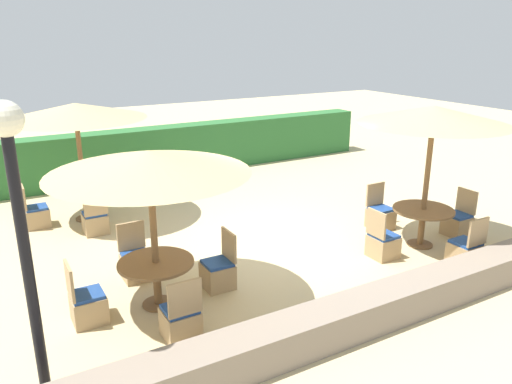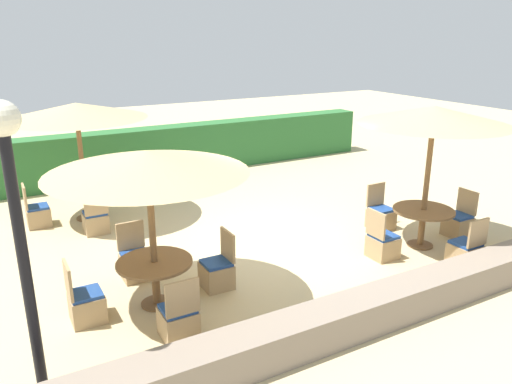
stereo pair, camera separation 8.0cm
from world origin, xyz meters
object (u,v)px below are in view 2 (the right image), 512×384
at_px(round_table_front_right, 423,217).
at_px(patio_chair_back_left_south, 96,221).
at_px(patio_chair_front_right_north, 380,216).
at_px(patio_chair_front_right_south, 465,252).
at_px(patio_chair_back_left_west, 37,214).
at_px(round_table_front_left, 155,270).
at_px(parasol_back_left, 76,111).
at_px(patio_chair_front_right_west, 382,244).
at_px(parasol_front_left, 148,162).
at_px(patio_chair_front_right_east, 458,223).
at_px(parasol_front_right, 434,116).
at_px(round_table_back_left, 85,194).
at_px(lamp_post, 14,197).
at_px(patio_chair_front_left_east, 217,272).
at_px(patio_chair_front_left_west, 86,304).
at_px(patio_chair_front_left_south, 179,320).
at_px(patio_chair_front_left_north, 136,263).

bearing_deg(round_table_front_right, patio_chair_back_left_south, 145.02).
bearing_deg(patio_chair_front_right_north, patio_chair_front_right_south, 91.64).
bearing_deg(patio_chair_back_left_west, round_table_front_left, 15.13).
bearing_deg(parasol_back_left, patio_chair_back_left_south, -90.60).
xyz_separation_m(patio_chair_front_right_west, round_table_front_left, (-4.10, 0.41, 0.31)).
height_order(parasol_back_left, parasol_front_left, parasol_back_left).
distance_m(patio_chair_front_right_east, patio_chair_front_right_south, 1.44).
height_order(patio_chair_front_right_west, patio_chair_front_right_east, same).
relative_size(parasol_front_right, round_table_back_left, 2.82).
bearing_deg(patio_chair_back_left_west, patio_chair_front_right_west, 48.15).
distance_m(lamp_post, patio_chair_front_left_east, 3.72).
xyz_separation_m(lamp_post, patio_chair_front_left_west, (0.74, 1.30, -2.09)).
height_order(round_table_back_left, patio_chair_back_left_south, patio_chair_back_left_south).
distance_m(round_table_front_right, parasol_front_left, 5.39).
distance_m(round_table_front_right, parasol_back_left, 7.26).
bearing_deg(parasol_front_right, round_table_front_left, 175.82).
bearing_deg(patio_chair_front_left_south, patio_chair_front_right_west, 7.79).
height_order(patio_chair_back_left_west, round_table_front_left, patio_chair_back_left_west).
xyz_separation_m(lamp_post, patio_chair_front_right_south, (6.89, -0.12, -2.09)).
bearing_deg(lamp_post, patio_chair_back_left_south, 70.93).
xyz_separation_m(patio_chair_front_right_west, round_table_back_left, (-4.26, 4.69, 0.31)).
distance_m(parasol_back_left, patio_chair_back_left_south, 2.31).
bearing_deg(round_table_back_left, patio_chair_front_left_east, -74.26).
bearing_deg(patio_chair_front_right_south, round_table_front_right, 90.55).
distance_m(patio_chair_back_left_west, patio_chair_front_left_east, 4.79).
bearing_deg(patio_chair_front_right_north, parasol_front_left, 7.78).
xyz_separation_m(patio_chair_front_right_south, patio_chair_front_left_east, (-4.10, 1.43, 0.00)).
bearing_deg(round_table_back_left, patio_chair_front_right_west, -47.73).
relative_size(patio_chair_front_right_south, patio_chair_front_left_south, 1.00).
bearing_deg(lamp_post, patio_chair_front_left_east, 25.05).
height_order(patio_chair_front_right_south, round_table_front_left, patio_chair_front_right_south).
relative_size(patio_chair_front_right_west, patio_chair_front_left_east, 1.00).
bearing_deg(parasol_back_left, lamp_post, -106.09).
xyz_separation_m(patio_chair_front_left_north, patio_chair_front_left_south, (0.01, -1.98, 0.00)).
relative_size(patio_chair_front_right_west, parasol_front_left, 0.33).
distance_m(lamp_post, patio_chair_front_left_west, 2.57).
distance_m(lamp_post, parasol_front_left, 2.16).
distance_m(round_table_back_left, patio_chair_front_left_north, 3.30).
bearing_deg(patio_chair_front_right_west, lamp_post, -81.81).
xyz_separation_m(lamp_post, patio_chair_front_left_south, (1.74, 0.28, -2.09)).
distance_m(parasol_front_right, patio_chair_back_left_west, 8.15).
bearing_deg(patio_chair_back_left_west, patio_chair_front_right_north, 59.94).
xyz_separation_m(parasol_front_right, patio_chair_front_left_west, (-6.14, 0.42, -2.25)).
bearing_deg(patio_chair_back_left_south, round_table_back_left, 89.40).
bearing_deg(round_table_back_left, parasol_front_right, -41.35).
distance_m(patio_chair_back_left_south, patio_chair_front_left_west, 3.39).
bearing_deg(parasol_back_left, patio_chair_front_left_west, -101.41).
bearing_deg(patio_chair_front_left_south, round_table_front_right, 6.67).
bearing_deg(parasol_front_right, round_table_back_left, 138.65).
xyz_separation_m(parasol_front_right, patio_chair_front_left_south, (-5.14, -0.60, -2.25)).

